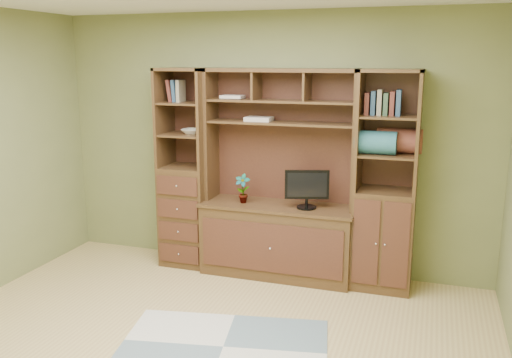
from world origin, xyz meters
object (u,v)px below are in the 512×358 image
(center_hutch, at_px, (278,176))
(monitor, at_px, (307,182))
(left_tower, at_px, (187,168))
(right_tower, at_px, (386,182))

(center_hutch, distance_m, monitor, 0.30)
(left_tower, bearing_deg, monitor, -3.31)
(center_hutch, xyz_separation_m, monitor, (0.30, -0.03, -0.04))
(left_tower, height_order, monitor, left_tower)
(right_tower, relative_size, monitor, 3.97)
(center_hutch, distance_m, left_tower, 1.00)
(center_hutch, relative_size, left_tower, 1.00)
(right_tower, bearing_deg, left_tower, 180.00)
(center_hutch, height_order, left_tower, same)
(right_tower, bearing_deg, monitor, -174.12)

